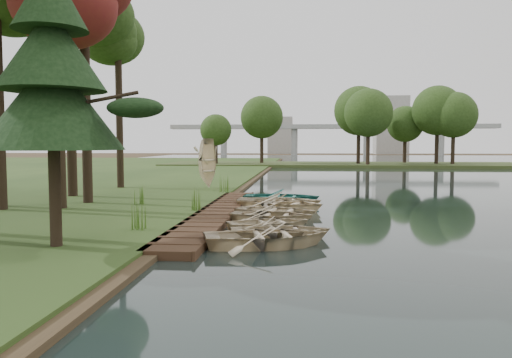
# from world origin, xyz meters

# --- Properties ---
(ground) EXTENTS (300.00, 300.00, 0.00)m
(ground) POSITION_xyz_m (0.00, 0.00, 0.00)
(ground) COLOR #3D2F1D
(boardwalk) EXTENTS (1.60, 16.00, 0.30)m
(boardwalk) POSITION_xyz_m (-1.60, 0.00, 0.15)
(boardwalk) COLOR #352214
(boardwalk) RESTS_ON ground
(peninsula) EXTENTS (50.00, 14.00, 0.45)m
(peninsula) POSITION_xyz_m (8.00, 50.00, 0.23)
(peninsula) COLOR #37441E
(peninsula) RESTS_ON ground
(far_trees) EXTENTS (45.60, 5.60, 8.80)m
(far_trees) POSITION_xyz_m (4.67, 50.00, 6.43)
(far_trees) COLOR black
(far_trees) RESTS_ON peninsula
(bridge) EXTENTS (95.90, 4.00, 8.60)m
(bridge) POSITION_xyz_m (12.31, 120.00, 7.08)
(bridge) COLOR #A5A5A0
(bridge) RESTS_ON ground
(building_a) EXTENTS (10.00, 8.00, 18.00)m
(building_a) POSITION_xyz_m (30.00, 140.00, 9.00)
(building_a) COLOR #A5A5A0
(building_a) RESTS_ON ground
(building_b) EXTENTS (8.00, 8.00, 12.00)m
(building_b) POSITION_xyz_m (-5.00, 145.00, 6.00)
(building_b) COLOR #A5A5A0
(building_b) RESTS_ON ground
(rowboat_0) EXTENTS (4.33, 3.57, 0.78)m
(rowboat_0) POSITION_xyz_m (0.93, -5.94, 0.44)
(rowboat_0) COLOR beige
(rowboat_0) RESTS_ON water
(rowboat_1) EXTENTS (3.59, 2.82, 0.67)m
(rowboat_1) POSITION_xyz_m (1.29, -4.73, 0.39)
(rowboat_1) COLOR beige
(rowboat_1) RESTS_ON water
(rowboat_2) EXTENTS (3.65, 3.19, 0.63)m
(rowboat_2) POSITION_xyz_m (0.82, -2.99, 0.36)
(rowboat_2) COLOR beige
(rowboat_2) RESTS_ON water
(rowboat_3) EXTENTS (3.54, 2.75, 0.67)m
(rowboat_3) POSITION_xyz_m (0.79, -1.19, 0.39)
(rowboat_3) COLOR beige
(rowboat_3) RESTS_ON water
(rowboat_4) EXTENTS (3.83, 3.11, 0.70)m
(rowboat_4) POSITION_xyz_m (0.89, 0.03, 0.40)
(rowboat_4) COLOR beige
(rowboat_4) RESTS_ON water
(rowboat_5) EXTENTS (4.77, 4.10, 0.83)m
(rowboat_5) POSITION_xyz_m (1.01, 2.02, 0.47)
(rowboat_5) COLOR beige
(rowboat_5) RESTS_ON water
(rowboat_6) EXTENTS (4.15, 3.07, 0.83)m
(rowboat_6) POSITION_xyz_m (0.90, 2.97, 0.46)
(rowboat_6) COLOR beige
(rowboat_6) RESTS_ON water
(rowboat_7) EXTENTS (4.06, 3.01, 0.81)m
(rowboat_7) POSITION_xyz_m (0.94, 4.93, 0.45)
(rowboat_7) COLOR teal
(rowboat_7) RESTS_ON water
(stored_rowboat) EXTENTS (3.87, 3.52, 0.66)m
(stored_rowboat) POSITION_xyz_m (-4.02, 10.89, 0.63)
(stored_rowboat) COLOR beige
(stored_rowboat) RESTS_ON bank
(tree_6) EXTENTS (4.36, 4.36, 11.64)m
(tree_6) POSITION_xyz_m (-9.75, 10.77, 9.96)
(tree_6) COLOR black
(tree_6) RESTS_ON bank
(pine_tree) EXTENTS (3.80, 3.80, 7.75)m
(pine_tree) POSITION_xyz_m (-4.79, -7.54, 4.99)
(pine_tree) COLOR black
(pine_tree) RESTS_ON bank
(reeds_0) EXTENTS (0.60, 0.60, 0.99)m
(reeds_0) POSITION_xyz_m (-3.32, -4.76, 0.80)
(reeds_0) COLOR #3F661E
(reeds_0) RESTS_ON bank
(reeds_1) EXTENTS (0.60, 0.60, 0.93)m
(reeds_1) POSITION_xyz_m (-2.60, 0.14, 0.76)
(reeds_1) COLOR #3F661E
(reeds_1) RESTS_ON bank
(reeds_2) EXTENTS (0.60, 0.60, 0.86)m
(reeds_2) POSITION_xyz_m (-5.52, 1.99, 0.73)
(reeds_2) COLOR #3F661E
(reeds_2) RESTS_ON bank
(reeds_3) EXTENTS (0.60, 0.60, 1.03)m
(reeds_3) POSITION_xyz_m (-2.60, 8.39, 0.82)
(reeds_3) COLOR #3F661E
(reeds_3) RESTS_ON bank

